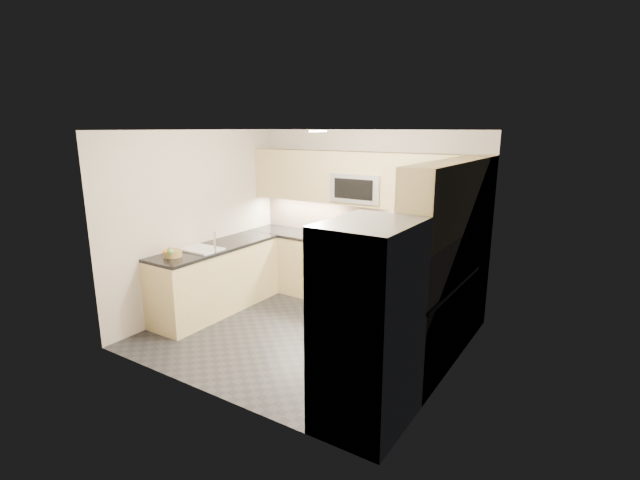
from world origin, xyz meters
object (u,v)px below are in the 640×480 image
at_px(microwave, 360,188).
at_px(cutting_board, 330,236).
at_px(fruit_basket, 173,253).
at_px(gas_range, 354,274).
at_px(utensil_bowl, 460,250).
at_px(refrigerator, 368,326).

distance_m(microwave, cutting_board, 0.89).
bearing_deg(fruit_basket, microwave, 53.23).
relative_size(gas_range, microwave, 1.20).
xyz_separation_m(gas_range, microwave, (0.00, 0.12, 1.24)).
bearing_deg(gas_range, fruit_basket, -128.48).
bearing_deg(microwave, utensil_bowl, -3.64).
relative_size(cutting_board, fruit_basket, 1.50).
xyz_separation_m(gas_range, cutting_board, (-0.46, 0.07, 0.49)).
bearing_deg(utensil_bowl, cutting_board, 178.69).
height_order(microwave, fruit_basket, microwave).
relative_size(microwave, cutting_board, 2.19).
relative_size(gas_range, refrigerator, 0.51).
height_order(microwave, refrigerator, microwave).
distance_m(utensil_bowl, cutting_board, 1.96).
xyz_separation_m(gas_range, fruit_basket, (-1.55, -1.96, 0.53)).
bearing_deg(microwave, refrigerator, -60.38).
xyz_separation_m(microwave, utensil_bowl, (1.49, -0.09, -0.67)).
bearing_deg(refrigerator, cutting_board, 127.40).
bearing_deg(fruit_basket, gas_range, 51.52).
distance_m(microwave, utensil_bowl, 1.64).
height_order(microwave, utensil_bowl, microwave).
xyz_separation_m(microwave, cutting_board, (-0.46, -0.05, -0.75)).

